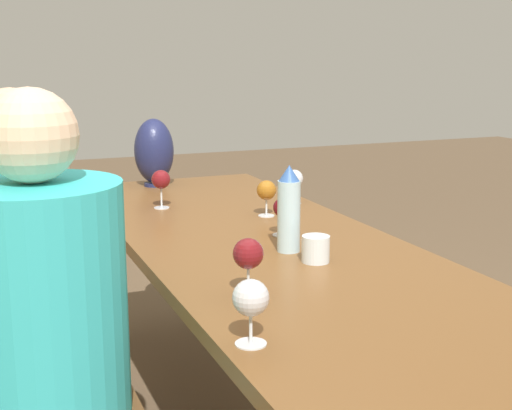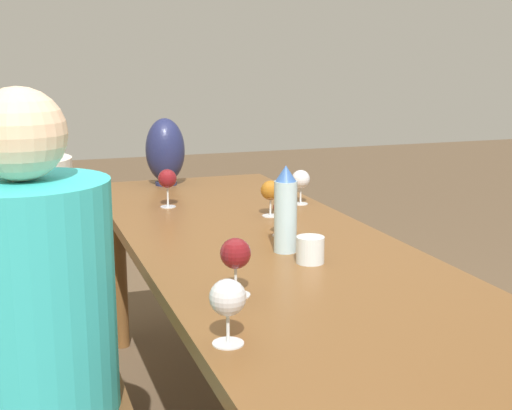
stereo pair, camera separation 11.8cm
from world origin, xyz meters
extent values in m
cube|color=brown|center=(0.00, 0.00, 0.73)|extent=(2.36, 0.81, 0.04)
cylinder|color=brown|center=(1.08, -0.30, 0.36)|extent=(0.07, 0.07, 0.71)
cylinder|color=brown|center=(1.08, 0.30, 0.36)|extent=(0.07, 0.07, 0.71)
cylinder|color=#ADCCD6|center=(-0.14, -0.02, 0.86)|extent=(0.07, 0.07, 0.21)
cone|color=#33599E|center=(-0.14, -0.02, 0.99)|extent=(0.06, 0.06, 0.05)
cylinder|color=silver|center=(-0.26, -0.04, 0.79)|extent=(0.08, 0.08, 0.08)
cylinder|color=#1E234C|center=(1.04, 0.09, 0.76)|extent=(0.09, 0.09, 0.01)
ellipsoid|color=#1E234C|center=(1.04, 0.09, 0.91)|extent=(0.17, 0.17, 0.28)
cylinder|color=silver|center=(0.31, -0.14, 0.75)|extent=(0.06, 0.06, 0.00)
cylinder|color=silver|center=(0.31, -0.14, 0.78)|extent=(0.01, 0.01, 0.06)
sphere|color=#995B19|center=(0.31, -0.14, 0.85)|extent=(0.07, 0.07, 0.07)
cylinder|color=silver|center=(-0.73, 0.34, 0.75)|extent=(0.07, 0.07, 0.00)
cylinder|color=silver|center=(-0.73, 0.34, 0.79)|extent=(0.01, 0.01, 0.06)
sphere|color=silver|center=(-0.73, 0.34, 0.85)|extent=(0.08, 0.08, 0.08)
cylinder|color=silver|center=(0.58, 0.18, 0.75)|extent=(0.06, 0.06, 0.00)
cylinder|color=silver|center=(0.58, 0.18, 0.79)|extent=(0.01, 0.01, 0.08)
sphere|color=maroon|center=(0.58, 0.18, 0.86)|extent=(0.07, 0.07, 0.07)
cylinder|color=silver|center=(0.04, -0.08, 0.75)|extent=(0.06, 0.06, 0.00)
cylinder|color=silver|center=(0.04, -0.08, 0.78)|extent=(0.01, 0.01, 0.06)
sphere|color=#510C14|center=(0.04, -0.08, 0.84)|extent=(0.06, 0.06, 0.06)
cylinder|color=silver|center=(0.47, -0.32, 0.75)|extent=(0.06, 0.06, 0.00)
cylinder|color=silver|center=(0.47, -0.32, 0.79)|extent=(0.01, 0.01, 0.07)
sphere|color=silver|center=(0.47, -0.32, 0.85)|extent=(0.07, 0.07, 0.07)
cylinder|color=silver|center=(-0.46, 0.24, 0.75)|extent=(0.07, 0.07, 0.00)
cylinder|color=silver|center=(-0.46, 0.24, 0.79)|extent=(0.01, 0.01, 0.07)
sphere|color=maroon|center=(-0.46, 0.24, 0.86)|extent=(0.08, 0.08, 0.08)
cube|color=brown|center=(0.34, 0.71, 0.45)|extent=(0.44, 0.44, 0.04)
cylinder|color=brown|center=(0.15, 0.52, 0.21)|extent=(0.04, 0.04, 0.43)
cylinder|color=brown|center=(0.53, 0.52, 0.21)|extent=(0.04, 0.04, 0.43)
cylinder|color=#33B7BC|center=(-0.33, 0.71, 0.75)|extent=(0.40, 0.40, 0.57)
sphere|color=beige|center=(-0.33, 0.71, 1.15)|extent=(0.22, 0.22, 0.22)
cube|color=#2D2D38|center=(0.34, 0.65, 0.23)|extent=(0.25, 0.18, 0.47)
cylinder|color=beige|center=(0.34, 0.71, 0.73)|extent=(0.33, 0.33, 0.53)
sphere|color=#D6A884|center=(0.34, 0.71, 1.11)|extent=(0.23, 0.23, 0.23)
camera|label=1|loc=(-1.99, 0.84, 1.33)|focal=50.00mm
camera|label=2|loc=(-2.03, 0.73, 1.33)|focal=50.00mm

